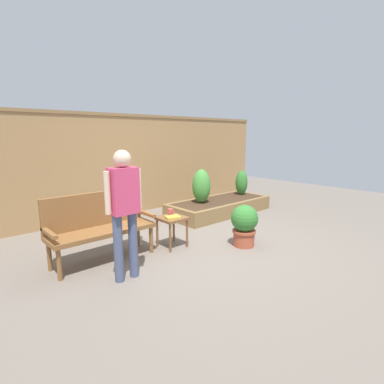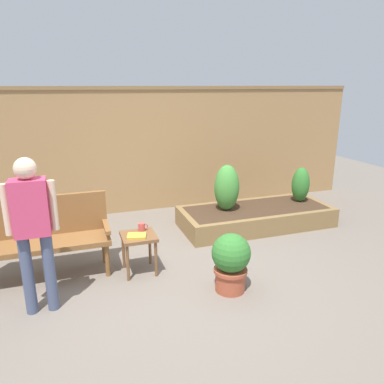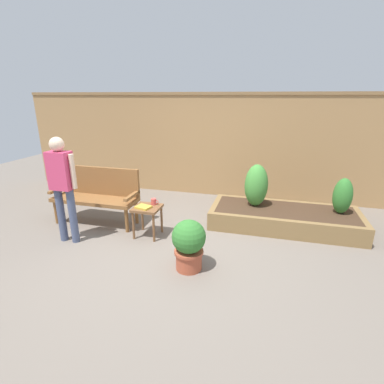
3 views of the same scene
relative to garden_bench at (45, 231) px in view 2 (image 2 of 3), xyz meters
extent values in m
plane|color=#70665B|center=(1.45, -0.63, -0.54)|extent=(14.00, 14.00, 0.00)
cube|color=#A37A4C|center=(1.45, 1.97, 0.51)|extent=(8.40, 0.10, 2.10)
cube|color=olive|center=(1.45, 1.97, 1.59)|extent=(8.40, 0.14, 0.06)
cylinder|color=brown|center=(0.66, 0.08, -0.34)|extent=(0.06, 0.06, 0.40)
cylinder|color=brown|center=(0.66, -0.28, -0.34)|extent=(0.06, 0.06, 0.40)
cube|color=brown|center=(0.00, -0.10, -0.11)|extent=(1.44, 0.48, 0.06)
cube|color=brown|center=(0.00, 0.11, 0.16)|extent=(1.44, 0.06, 0.48)
cube|color=brown|center=(0.69, -0.10, 0.02)|extent=(0.06, 0.48, 0.04)
cylinder|color=brown|center=(1.20, -0.14, -0.32)|extent=(0.04, 0.04, 0.44)
cylinder|color=brown|center=(1.20, -0.47, -0.32)|extent=(0.04, 0.04, 0.44)
cylinder|color=brown|center=(0.87, -0.14, -0.32)|extent=(0.04, 0.04, 0.44)
cylinder|color=brown|center=(0.87, -0.47, -0.32)|extent=(0.04, 0.04, 0.44)
cube|color=brown|center=(1.04, -0.30, -0.08)|extent=(0.40, 0.40, 0.04)
cylinder|color=#CC4C47|center=(1.10, -0.18, -0.02)|extent=(0.08, 0.08, 0.10)
torus|color=#CC4C47|center=(1.14, -0.18, -0.02)|extent=(0.07, 0.01, 0.07)
cube|color=gold|center=(1.00, -0.36, -0.05)|extent=(0.25, 0.22, 0.03)
cylinder|color=#A84C33|center=(1.90, -1.03, -0.43)|extent=(0.33, 0.33, 0.22)
cylinder|color=#A84C33|center=(1.90, -1.03, -0.31)|extent=(0.37, 0.37, 0.04)
sphere|color=#33752D|center=(1.90, -1.03, -0.10)|extent=(0.42, 0.42, 0.42)
cube|color=olive|center=(3.09, 0.15, -0.39)|extent=(2.40, 0.09, 0.30)
cube|color=olive|center=(3.09, 1.06, -0.39)|extent=(2.40, 0.09, 0.30)
cube|color=olive|center=(1.93, 0.60, -0.39)|extent=(0.09, 0.82, 0.30)
cube|color=olive|center=(4.24, 0.60, -0.39)|extent=(0.09, 0.82, 0.30)
cube|color=#422D1E|center=(3.09, 0.60, -0.39)|extent=(2.22, 0.82, 0.30)
cylinder|color=brown|center=(2.60, 0.67, -0.21)|extent=(0.04, 0.04, 0.06)
ellipsoid|color=#428938|center=(2.60, 0.67, 0.11)|extent=(0.38, 0.38, 0.71)
cylinder|color=brown|center=(3.94, 0.67, -0.21)|extent=(0.04, 0.04, 0.06)
ellipsoid|color=#33752D|center=(3.94, 0.67, 0.04)|extent=(0.29, 0.29, 0.58)
cylinder|color=#475170|center=(0.07, -0.77, -0.13)|extent=(0.11, 0.11, 0.82)
cylinder|color=#475170|center=(-0.13, -0.77, -0.13)|extent=(0.11, 0.11, 0.82)
cube|color=#D13D66|center=(-0.03, -0.77, 0.55)|extent=(0.32, 0.20, 0.54)
cylinder|color=beige|center=(0.17, -0.77, 0.55)|extent=(0.07, 0.07, 0.49)
cylinder|color=beige|center=(-0.23, -0.77, 0.55)|extent=(0.07, 0.07, 0.49)
sphere|color=beige|center=(-0.03, -0.77, 0.92)|extent=(0.20, 0.20, 0.20)
camera|label=1|loc=(-1.73, -3.83, 1.18)|focal=28.14mm
camera|label=2|loc=(0.36, -4.26, 1.63)|focal=34.10mm
camera|label=3|loc=(2.77, -4.13, 1.54)|focal=27.38mm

